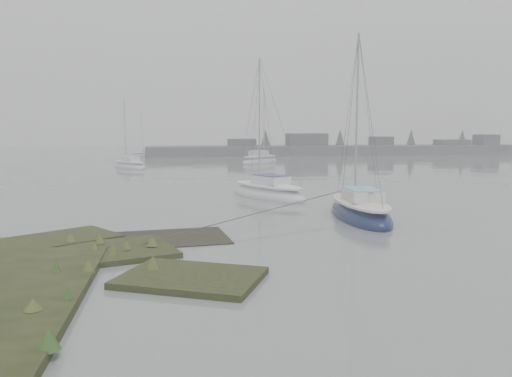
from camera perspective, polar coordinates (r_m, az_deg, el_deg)
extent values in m
plane|color=slate|center=(43.26, -9.38, 1.51)|extent=(160.00, 160.00, 0.00)
cube|color=#4C4F51|center=(79.48, 9.80, 4.29)|extent=(60.00, 8.00, 1.60)
cube|color=#424247|center=(74.78, -1.65, 4.85)|extent=(4.00, 3.00, 2.20)
cube|color=#424247|center=(76.73, 5.80, 5.16)|extent=(6.00, 3.00, 3.00)
cube|color=#424247|center=(80.68, 14.09, 4.89)|extent=(3.00, 3.00, 2.50)
cube|color=#424247|center=(86.13, 21.46, 4.57)|extent=(5.00, 3.00, 2.00)
cube|color=#424247|center=(89.32, 24.80, 4.73)|extent=(3.00, 3.00, 2.80)
cone|color=#384238|center=(77.36, 1.10, 5.50)|extent=(2.00, 2.00, 3.50)
cone|color=#384238|center=(80.38, 9.59, 5.46)|extent=(2.00, 2.00, 3.50)
cone|color=#384238|center=(85.00, 17.30, 5.31)|extent=(2.00, 2.00, 3.50)
cone|color=#384238|center=(89.37, 22.50, 5.16)|extent=(2.00, 2.00, 3.50)
ellipsoid|color=#0E1636|center=(22.39, 11.77, -3.10)|extent=(2.45, 6.31, 1.50)
ellipsoid|color=silver|center=(22.30, 11.81, -1.58)|extent=(1.99, 5.48, 0.42)
cube|color=silver|center=(21.99, 12.03, -0.72)|extent=(1.47, 2.20, 0.44)
cube|color=#79A6BC|center=(21.96, 12.05, -0.08)|extent=(1.37, 2.02, 0.07)
cylinder|color=#939399|center=(22.84, 11.45, 8.29)|extent=(0.10, 0.10, 7.06)
cylinder|color=#939399|center=(21.80, 12.19, -0.14)|extent=(0.25, 2.47, 0.08)
ellipsoid|color=silver|center=(28.61, 1.35, -0.84)|extent=(4.63, 6.30, 1.48)
ellipsoid|color=silver|center=(28.54, 1.35, 0.34)|extent=(3.91, 5.43, 0.42)
cube|color=silver|center=(28.30, 1.69, 1.03)|extent=(2.13, 2.45, 0.43)
cube|color=#1D204E|center=(28.28, 1.69, 1.52)|extent=(1.97, 2.26, 0.07)
cylinder|color=#939399|center=(28.98, 0.40, 7.92)|extent=(0.10, 0.10, 6.95)
cylinder|color=#939399|center=(28.14, 1.91, 1.49)|extent=(1.22, 2.18, 0.08)
ellipsoid|color=silver|center=(52.02, -14.25, 2.37)|extent=(4.43, 5.51, 1.31)
ellipsoid|color=white|center=(51.98, -14.27, 2.94)|extent=(3.75, 4.73, 0.37)
cube|color=white|center=(51.76, -14.16, 3.29)|extent=(1.98, 2.19, 0.39)
cube|color=silver|center=(51.74, -14.17, 3.53)|extent=(1.83, 2.02, 0.06)
cylinder|color=#939399|center=(52.49, -14.73, 6.64)|extent=(0.09, 0.09, 6.18)
cylinder|color=#939399|center=(51.61, -14.08, 3.52)|extent=(1.23, 1.85, 0.07)
ellipsoid|color=#ACB1B5|center=(58.04, 0.46, 3.03)|extent=(6.05, 6.41, 1.61)
ellipsoid|color=silver|center=(58.00, 0.46, 3.66)|extent=(5.16, 5.49, 0.46)
cube|color=silver|center=(57.74, 0.31, 4.05)|extent=(2.58, 2.65, 0.47)
cube|color=#B6BDC3|center=(57.73, 0.31, 4.31)|extent=(2.38, 2.44, 0.08)
cylinder|color=#939399|center=(58.65, 0.91, 7.73)|extent=(0.10, 0.10, 7.59)
cylinder|color=#939399|center=(57.57, 0.21, 4.30)|extent=(1.83, 2.04, 0.09)
ellipsoid|color=#9FA5A8|center=(73.83, -12.37, 3.64)|extent=(4.84, 1.88, 1.15)
ellipsoid|color=silver|center=(73.80, -12.38, 4.00)|extent=(4.21, 1.53, 0.33)
cube|color=silver|center=(73.77, -12.22, 4.22)|extent=(1.69, 1.13, 0.34)
cube|color=#ACAFB7|center=(73.76, -12.23, 4.37)|extent=(1.55, 1.05, 0.05)
cylinder|color=#939399|center=(73.81, -12.91, 6.28)|extent=(0.07, 0.07, 5.42)
cylinder|color=#939399|center=(73.74, -12.12, 4.37)|extent=(1.90, 0.19, 0.06)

